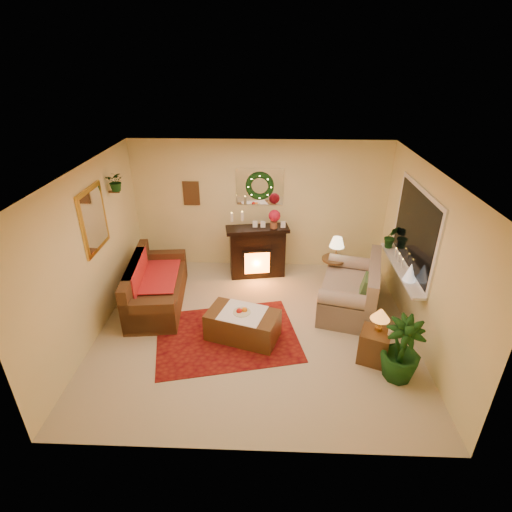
{
  "coord_description": "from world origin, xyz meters",
  "views": [
    {
      "loc": [
        0.22,
        -5.27,
        4.03
      ],
      "look_at": [
        0.0,
        0.35,
        1.15
      ],
      "focal_mm": 28.0,
      "sensor_mm": 36.0,
      "label": 1
    }
  ],
  "objects_px": {
    "sofa": "(157,282)",
    "fireplace": "(257,250)",
    "side_table_round": "(333,270)",
    "end_table_square": "(374,345)",
    "coffee_table": "(243,326)",
    "loveseat": "(350,286)"
  },
  "relations": [
    {
      "from": "side_table_round",
      "to": "end_table_square",
      "type": "xyz_separation_m",
      "value": [
        0.32,
        -2.08,
        -0.05
      ]
    },
    {
      "from": "fireplace",
      "to": "end_table_square",
      "type": "relative_size",
      "value": 2.14
    },
    {
      "from": "fireplace",
      "to": "coffee_table",
      "type": "bearing_deg",
      "value": -103.97
    },
    {
      "from": "sofa",
      "to": "side_table_round",
      "type": "xyz_separation_m",
      "value": [
        3.19,
        0.72,
        -0.1
      ]
    },
    {
      "from": "side_table_round",
      "to": "coffee_table",
      "type": "height_order",
      "value": "side_table_round"
    },
    {
      "from": "loveseat",
      "to": "side_table_round",
      "type": "distance_m",
      "value": 0.75
    },
    {
      "from": "side_table_round",
      "to": "fireplace",
      "type": "bearing_deg",
      "value": 166.23
    },
    {
      "from": "end_table_square",
      "to": "loveseat",
      "type": "bearing_deg",
      "value": 95.72
    },
    {
      "from": "sofa",
      "to": "coffee_table",
      "type": "relative_size",
      "value": 1.77
    },
    {
      "from": "side_table_round",
      "to": "coffee_table",
      "type": "distance_m",
      "value": 2.3
    },
    {
      "from": "fireplace",
      "to": "loveseat",
      "type": "relative_size",
      "value": 0.68
    },
    {
      "from": "loveseat",
      "to": "sofa",
      "type": "bearing_deg",
      "value": -165.44
    },
    {
      "from": "fireplace",
      "to": "loveseat",
      "type": "xyz_separation_m",
      "value": [
        1.64,
        -1.08,
        -0.13
      ]
    },
    {
      "from": "sofa",
      "to": "fireplace",
      "type": "height_order",
      "value": "fireplace"
    },
    {
      "from": "side_table_round",
      "to": "coffee_table",
      "type": "xyz_separation_m",
      "value": [
        -1.61,
        -1.64,
        -0.12
      ]
    },
    {
      "from": "sofa",
      "to": "side_table_round",
      "type": "bearing_deg",
      "value": 6.82
    },
    {
      "from": "end_table_square",
      "to": "sofa",
      "type": "bearing_deg",
      "value": 158.88
    },
    {
      "from": "loveseat",
      "to": "end_table_square",
      "type": "xyz_separation_m",
      "value": [
        0.14,
        -1.36,
        -0.15
      ]
    },
    {
      "from": "side_table_round",
      "to": "coffee_table",
      "type": "bearing_deg",
      "value": -134.43
    },
    {
      "from": "fireplace",
      "to": "end_table_square",
      "type": "xyz_separation_m",
      "value": [
        1.78,
        -2.44,
        -0.28
      ]
    },
    {
      "from": "sofa",
      "to": "end_table_square",
      "type": "height_order",
      "value": "sofa"
    },
    {
      "from": "side_table_round",
      "to": "end_table_square",
      "type": "bearing_deg",
      "value": -81.18
    }
  ]
}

